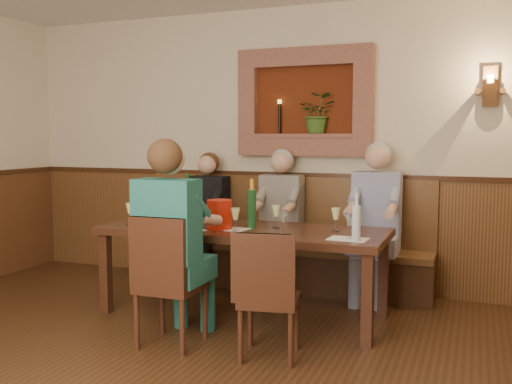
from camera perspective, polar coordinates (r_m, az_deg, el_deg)
room_shell at (r=3.13m, az=-14.80°, el=12.25°), size 6.04×6.04×2.82m
wainscoting at (r=3.25m, az=-14.21°, el=-11.21°), size 6.02×6.02×1.15m
wall_niche at (r=5.70m, az=5.19°, el=8.50°), size 1.36×0.30×1.06m
wall_sconce at (r=5.47m, az=22.36°, el=9.67°), size 0.25×0.20×0.35m
dining_table at (r=4.81m, az=-1.33°, el=-4.46°), size 2.40×0.90×0.75m
bench at (r=5.74m, az=2.31°, el=-6.34°), size 3.00×0.45×1.11m
chair_near_left at (r=4.26m, az=-8.58°, el=-11.33°), size 0.43×0.43×0.96m
chair_near_right at (r=4.00m, az=1.32°, el=-12.74°), size 0.46×0.46×0.89m
person_bench_left at (r=5.90m, az=-5.07°, el=-3.80°), size 0.39×0.47×1.35m
person_bench_mid at (r=5.59m, az=2.27°, el=-4.10°), size 0.41×0.50×1.39m
person_bench_right at (r=5.36m, az=11.76°, el=-4.28°), size 0.44×0.53×1.46m
person_chair_front at (r=4.23m, az=-8.20°, el=-6.61°), size 0.45×0.55×1.50m
spittoon_bucket at (r=4.73m, az=-3.66°, el=-2.25°), size 0.27×0.27×0.24m
wine_bottle_green_a at (r=4.75m, az=-0.43°, el=-1.59°), size 0.09×0.09×0.41m
wine_bottle_green_b at (r=5.18m, az=-6.86°, el=-0.92°), size 0.09×0.09×0.43m
water_bottle at (r=4.21m, az=10.01°, el=-2.99°), size 0.07×0.07×0.36m
tasting_sheet_a at (r=4.95m, az=-10.79°, el=-3.37°), size 0.28×0.22×0.00m
tasting_sheet_b at (r=4.73m, az=-2.59°, el=-3.70°), size 0.32×0.26×0.00m
tasting_sheet_c at (r=4.32m, az=9.18°, el=-4.66°), size 0.30×0.22×0.00m
tasting_sheet_d at (r=4.72m, az=-7.16°, el=-3.76°), size 0.39×0.34×0.00m
wine_glass_0 at (r=4.93m, az=-4.14°, el=-2.22°), size 0.08×0.08×0.19m
wine_glass_1 at (r=4.78m, az=2.03°, el=-2.45°), size 0.08×0.08×0.19m
wine_glass_2 at (r=4.88m, az=-8.96°, el=-2.36°), size 0.08×0.08×0.19m
wine_glass_3 at (r=5.17m, az=-9.00°, el=-1.91°), size 0.08×0.08×0.19m
wine_glass_4 at (r=4.46m, az=2.77°, el=-3.05°), size 0.08×0.08×0.19m
wine_glass_5 at (r=4.59m, az=-2.07°, el=-2.79°), size 0.08×0.08×0.19m
wine_glass_6 at (r=4.33m, az=9.32°, el=-3.37°), size 0.08×0.08×0.19m
wine_glass_7 at (r=4.64m, az=7.98°, el=-2.75°), size 0.08×0.08×0.19m
wine_glass_8 at (r=5.07m, az=-12.48°, el=-2.13°), size 0.08×0.08×0.19m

